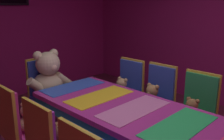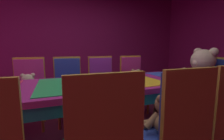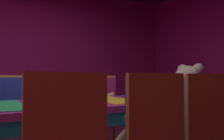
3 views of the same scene
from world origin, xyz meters
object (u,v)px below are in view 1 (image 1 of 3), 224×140
object	(u,v)px
chair_left_3	(15,123)
chair_right_2	(158,95)
teddy_right_1	(191,112)
teddy_right_3	(121,90)
king_teddy_bear	(49,78)
teddy_left_2	(62,140)
chair_right_3	(128,87)
teddy_left_3	(29,119)
throne_chair	(43,85)
chair_right_1	(197,106)
banquet_table	(134,118)
teddy_right_2	(152,98)

from	to	relation	value
chair_left_3	chair_right_2	xyz separation A→B (m)	(1.65, -0.53, 0.00)
teddy_right_1	teddy_right_3	xyz separation A→B (m)	(-0.03, 1.02, 0.01)
teddy_right_3	chair_left_3	bearing A→B (deg)	-2.05
chair_right_2	king_teddy_bear	bearing A→B (deg)	-55.80
teddy_left_2	teddy_right_3	bearing A→B (deg)	21.73
chair_left_3	chair_right_3	distance (m)	1.62
teddy_right_3	king_teddy_bear	distance (m)	1.01
teddy_left_3	teddy_right_3	distance (m)	1.33
throne_chair	king_teddy_bear	world-z (taller)	king_teddy_bear
teddy_right_3	king_teddy_bear	xyz separation A→B (m)	(-0.66, 0.75, 0.15)
teddy_left_2	chair_right_3	bearing A→B (deg)	19.76
chair_right_1	chair_right_3	xyz separation A→B (m)	(-0.03, 1.02, 0.00)
chair_right_2	king_teddy_bear	size ratio (longest dim) A/B	1.41
chair_right_1	teddy_right_1	distance (m)	0.14
banquet_table	teddy_left_3	bearing A→B (deg)	128.94
chair_left_3	teddy_right_3	distance (m)	1.47
chair_right_3	chair_right_2	bearing A→B (deg)	93.90
banquet_table	chair_right_3	size ratio (longest dim) A/B	2.33
teddy_right_1	chair_right_2	bearing A→B (deg)	-105.41
chair_right_1	teddy_right_2	bearing A→B (deg)	-75.34
chair_right_2	chair_left_3	bearing A→B (deg)	-17.93
chair_left_3	king_teddy_bear	bearing A→B (deg)	40.41
teddy_left_3	king_teddy_bear	bearing A→B (deg)	46.01
chair_right_3	teddy_right_3	bearing A→B (deg)	-0.00
chair_left_3	throne_chair	size ratio (longest dim) A/B	1.00
teddy_left_3	chair_right_2	size ratio (longest dim) A/B	0.33
teddy_left_2	throne_chair	world-z (taller)	throne_chair
teddy_right_1	teddy_right_3	bearing A→B (deg)	-88.33
chair_right_1	chair_right_3	distance (m)	1.02
banquet_table	chair_right_2	bearing A→B (deg)	19.49
teddy_right_1	chair_right_2	xyz separation A→B (m)	(0.15, 0.54, 0.02)
chair_right_1	chair_right_2	size ratio (longest dim) A/B	1.00
chair_right_1	chair_right_3	bearing A→B (deg)	-88.44
chair_left_3	king_teddy_bear	world-z (taller)	king_teddy_bear
chair_right_2	teddy_right_2	size ratio (longest dim) A/B	3.01
chair_right_2	throne_chair	size ratio (longest dim) A/B	1.00
banquet_table	chair_right_3	bearing A→B (deg)	44.09
teddy_right_3	chair_right_2	bearing A→B (deg)	110.25
teddy_right_2	chair_right_3	bearing A→B (deg)	-103.18
chair_right_1	teddy_right_2	size ratio (longest dim) A/B	3.01
teddy_right_3	banquet_table	bearing A→B (deg)	49.78
banquet_table	teddy_right_1	size ratio (longest dim) A/B	8.01
chair_left_3	teddy_right_2	size ratio (longest dim) A/B	3.01
teddy_right_1	teddy_left_3	bearing A→B (deg)	-38.28
chair_right_1	teddy_right_3	size ratio (longest dim) A/B	3.12
teddy_right_1	teddy_right_3	world-z (taller)	teddy_right_3
teddy_right_3	throne_chair	size ratio (longest dim) A/B	0.32
banquet_table	teddy_left_2	distance (m)	0.71
teddy_right_1	chair_right_2	world-z (taller)	chair_right_2
chair_right_2	chair_right_3	bearing A→B (deg)	-86.10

